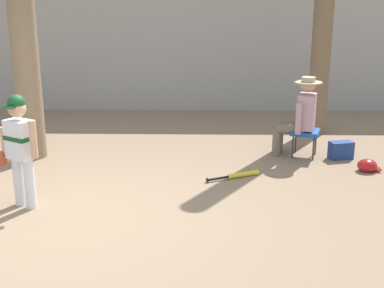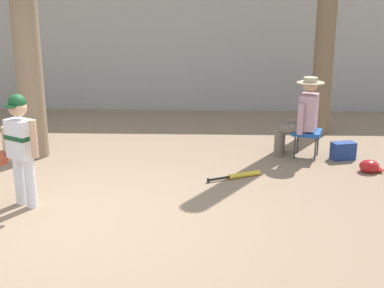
{
  "view_description": "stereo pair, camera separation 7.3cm",
  "coord_description": "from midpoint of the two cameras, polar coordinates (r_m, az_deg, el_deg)",
  "views": [
    {
      "loc": [
        1.34,
        -4.98,
        2.34
      ],
      "look_at": [
        1.23,
        0.44,
        0.75
      ],
      "focal_mm": 47.69,
      "sensor_mm": 36.0,
      "label": 1
    },
    {
      "loc": [
        1.42,
        -4.98,
        2.34
      ],
      "look_at": [
        1.23,
        0.44,
        0.75
      ],
      "focal_mm": 47.69,
      "sensor_mm": 36.0,
      "label": 2
    }
  ],
  "objects": [
    {
      "name": "young_ballplayer",
      "position": [
        5.99,
        -18.39,
        0.05
      ],
      "size": [
        0.61,
        0.36,
        1.31
      ],
      "color": "white",
      "rests_on": "ground"
    },
    {
      "name": "seated_spectator",
      "position": [
        7.7,
        12.42,
        3.22
      ],
      "size": [
        0.68,
        0.53,
        1.2
      ],
      "color": "#6B6051",
      "rests_on": "ground"
    },
    {
      "name": "folding_stool",
      "position": [
        7.75,
        13.01,
        1.17
      ],
      "size": [
        0.5,
        0.5,
        0.41
      ],
      "color": "#194C9E",
      "rests_on": "ground"
    },
    {
      "name": "bat_yellow_trainer",
      "position": [
        6.82,
        5.73,
        -3.5
      ],
      "size": [
        0.72,
        0.39,
        0.07
      ],
      "color": "yellow",
      "rests_on": "ground"
    },
    {
      "name": "ground_plane",
      "position": [
        5.67,
        -12.46,
        -8.42
      ],
      "size": [
        60.0,
        60.0,
        0.0
      ],
      "primitive_type": "plane",
      "color": "#897056"
    },
    {
      "name": "concrete_back_wall",
      "position": [
        10.8,
        -5.52,
        11.23
      ],
      "size": [
        18.0,
        0.36,
        2.77
      ],
      "primitive_type": "cube",
      "color": "#9E9E99",
      "rests_on": "ground"
    },
    {
      "name": "tree_near_player",
      "position": [
        7.71,
        -17.97,
        13.09
      ],
      "size": [
        0.64,
        0.64,
        4.68
      ],
      "color": "#7F6B51",
      "rests_on": "ground"
    },
    {
      "name": "handbag_beside_stool",
      "position": [
        7.84,
        16.8,
        -0.73
      ],
      "size": [
        0.37,
        0.26,
        0.26
      ],
      "primitive_type": "cube",
      "rotation": [
        0.0,
        0.0,
        0.26
      ],
      "color": "navy",
      "rests_on": "ground"
    },
    {
      "name": "tree_behind_spectator",
      "position": [
        8.97,
        15.14,
        14.66
      ],
      "size": [
        0.56,
        0.56,
        4.91
      ],
      "color": "brown",
      "rests_on": "ground"
    },
    {
      "name": "batting_helmet_red",
      "position": [
        7.41,
        19.49,
        -2.38
      ],
      "size": [
        0.32,
        0.24,
        0.18
      ],
      "color": "#A81919",
      "rests_on": "ground"
    }
  ]
}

